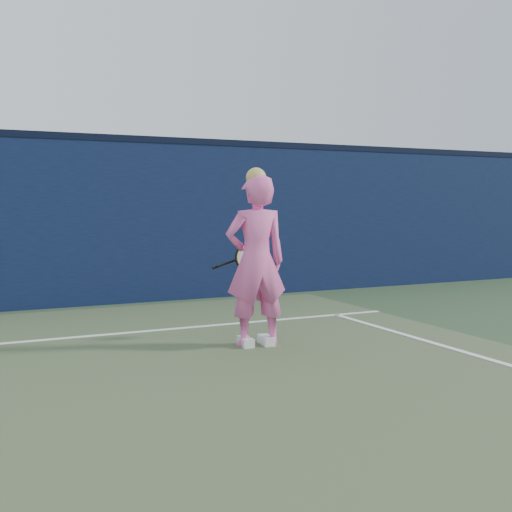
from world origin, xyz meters
TOP-DOWN VIEW (x-y plane):
  - player at (2.98, 2.76)m, footprint 0.72×0.52m
  - racket at (3.02, 3.21)m, footprint 0.54×0.12m

SIDE VIEW (x-z plane):
  - racket at x=3.02m, z-range 0.78..1.07m
  - player at x=2.98m, z-range -0.03..1.91m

